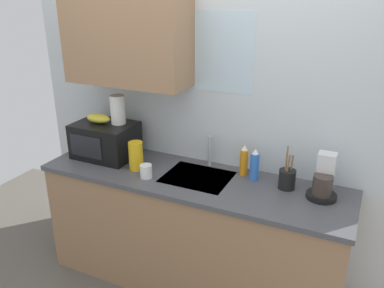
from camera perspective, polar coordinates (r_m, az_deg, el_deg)
name	(u,v)px	position (r m, az deg, el deg)	size (l,w,h in m)	color
kitchen_wall_assembly	(196,101)	(2.95, 0.58, 6.13)	(2.97, 0.42, 2.50)	silver
counter_unit	(192,230)	(3.04, 0.01, -12.20)	(2.20, 0.63, 0.90)	#9E7551
sink_faucet	(210,151)	(2.95, 2.55, -0.96)	(0.03, 0.03, 0.23)	#B2B5BA
microwave	(105,140)	(3.17, -12.25, 0.55)	(0.46, 0.35, 0.27)	black
banana_bunch	(98,118)	(3.14, -13.20, 3.59)	(0.20, 0.11, 0.07)	gold
paper_towel_roll	(118,110)	(3.07, -10.53, 4.84)	(0.11, 0.11, 0.22)	white
coffee_maker	(324,181)	(2.66, 18.25, -5.07)	(0.19, 0.21, 0.28)	black
dish_soap_bottle_orange	(244,161)	(2.83, 7.41, -2.41)	(0.06, 0.06, 0.22)	orange
dish_soap_bottle_blue	(255,165)	(2.77, 8.91, -3.02)	(0.06, 0.06, 0.23)	blue
cereal_canister	(136,156)	(2.92, -7.99, -1.67)	(0.10, 0.10, 0.21)	gold
mug_white	(146,171)	(2.81, -6.56, -3.87)	(0.08, 0.08, 0.10)	white
utensil_crock	(287,179)	(2.71, 13.39, -4.81)	(0.11, 0.11, 0.29)	black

